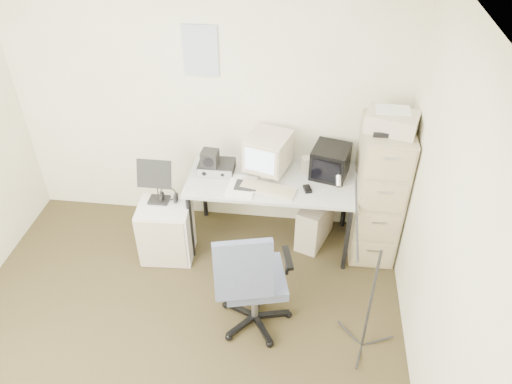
# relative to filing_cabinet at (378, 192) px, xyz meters

# --- Properties ---
(floor) EXTENTS (3.60, 3.60, 0.01)m
(floor) POSITION_rel_filing_cabinet_xyz_m (-1.58, -1.48, -0.66)
(floor) COLOR #3B361C
(floor) RESTS_ON ground
(ceiling) EXTENTS (3.60, 3.60, 0.01)m
(ceiling) POSITION_rel_filing_cabinet_xyz_m (-1.58, -1.48, 1.85)
(ceiling) COLOR white
(ceiling) RESTS_ON ground
(wall_back) EXTENTS (3.60, 0.02, 2.50)m
(wall_back) POSITION_rel_filing_cabinet_xyz_m (-1.58, 0.32, 0.60)
(wall_back) COLOR white
(wall_back) RESTS_ON ground
(wall_right) EXTENTS (0.02, 3.60, 2.50)m
(wall_right) POSITION_rel_filing_cabinet_xyz_m (0.22, -1.48, 0.60)
(wall_right) COLOR white
(wall_right) RESTS_ON ground
(wall_calendar) EXTENTS (0.30, 0.02, 0.44)m
(wall_calendar) POSITION_rel_filing_cabinet_xyz_m (-1.60, 0.31, 1.10)
(wall_calendar) COLOR white
(wall_calendar) RESTS_ON wall_back
(filing_cabinet) EXTENTS (0.40, 0.60, 1.30)m
(filing_cabinet) POSITION_rel_filing_cabinet_xyz_m (0.00, 0.00, 0.00)
(filing_cabinet) COLOR tan
(filing_cabinet) RESTS_ON floor
(printer) EXTENTS (0.46, 0.37, 0.15)m
(printer) POSITION_rel_filing_cabinet_xyz_m (0.00, -0.04, 0.73)
(printer) COLOR beige
(printer) RESTS_ON filing_cabinet
(desk) EXTENTS (1.50, 0.70, 0.73)m
(desk) POSITION_rel_filing_cabinet_xyz_m (-0.95, -0.03, -0.29)
(desk) COLOR beige
(desk) RESTS_ON floor
(crt_monitor) EXTENTS (0.44, 0.45, 0.38)m
(crt_monitor) POSITION_rel_filing_cabinet_xyz_m (-0.99, 0.07, 0.27)
(crt_monitor) COLOR beige
(crt_monitor) RESTS_ON desk
(crt_tv) EXTENTS (0.37, 0.39, 0.28)m
(crt_tv) POSITION_rel_filing_cabinet_xyz_m (-0.44, 0.10, 0.22)
(crt_tv) COLOR black
(crt_tv) RESTS_ON desk
(desk_speaker) EXTENTS (0.11, 0.11, 0.16)m
(desk_speaker) POSITION_rel_filing_cabinet_xyz_m (-0.65, 0.11, 0.16)
(desk_speaker) COLOR #C2B297
(desk_speaker) RESTS_ON desk
(keyboard) EXTENTS (0.52, 0.28, 0.03)m
(keyboard) POSITION_rel_filing_cabinet_xyz_m (-0.97, -0.21, 0.09)
(keyboard) COLOR beige
(keyboard) RESTS_ON desk
(mouse) EXTENTS (0.09, 0.11, 0.03)m
(mouse) POSITION_rel_filing_cabinet_xyz_m (-0.63, -0.16, 0.09)
(mouse) COLOR black
(mouse) RESTS_ON desk
(radio_receiver) EXTENTS (0.32, 0.23, 0.09)m
(radio_receiver) POSITION_rel_filing_cabinet_xyz_m (-1.46, 0.03, 0.13)
(radio_receiver) COLOR black
(radio_receiver) RESTS_ON desk
(radio_speaker) EXTENTS (0.15, 0.15, 0.14)m
(radio_speaker) POSITION_rel_filing_cabinet_xyz_m (-1.50, -0.01, 0.24)
(radio_speaker) COLOR black
(radio_speaker) RESTS_ON radio_receiver
(papers) EXTENTS (0.26, 0.34, 0.02)m
(papers) POSITION_rel_filing_cabinet_xyz_m (-1.20, -0.19, 0.09)
(papers) COLOR white
(papers) RESTS_ON desk
(pc_tower) EXTENTS (0.37, 0.52, 0.45)m
(pc_tower) POSITION_rel_filing_cabinet_xyz_m (-0.53, 0.03, -0.43)
(pc_tower) COLOR beige
(pc_tower) RESTS_ON floor
(office_chair) EXTENTS (0.72, 0.72, 1.03)m
(office_chair) POSITION_rel_filing_cabinet_xyz_m (-0.98, -1.02, -0.13)
(office_chair) COLOR #4F5363
(office_chair) RESTS_ON floor
(side_cart) EXTENTS (0.48, 0.40, 0.57)m
(side_cart) POSITION_rel_filing_cabinet_xyz_m (-1.88, -0.34, -0.37)
(side_cart) COLOR silver
(side_cart) RESTS_ON floor
(music_stand) EXTENTS (0.30, 0.16, 0.44)m
(music_stand) POSITION_rel_filing_cabinet_xyz_m (-1.93, -0.26, 0.14)
(music_stand) COLOR black
(music_stand) RESTS_ON side_cart
(headphones) EXTENTS (0.22, 0.22, 0.03)m
(headphones) POSITION_rel_filing_cabinet_xyz_m (-1.84, -0.26, -0.03)
(headphones) COLOR black
(headphones) RESTS_ON side_cart
(mic_stand) EXTENTS (0.02, 0.02, 1.33)m
(mic_stand) POSITION_rel_filing_cabinet_xyz_m (-0.12, -1.16, 0.01)
(mic_stand) COLOR black
(mic_stand) RESTS_ON floor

